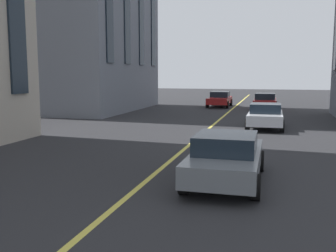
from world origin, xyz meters
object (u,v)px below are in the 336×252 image
Objects in this scene: car_silver_parked_b at (265,115)px; car_red_parked_a at (265,101)px; car_red_far at (220,99)px; car_grey_oncoming at (226,157)px.

car_silver_parked_b is 1.00× the size of car_red_parked_a.
car_silver_parked_b is at bearing -178.61° from car_red_parked_a.
car_silver_parked_b is at bearing -162.12° from car_red_far.
car_grey_oncoming is at bearing 178.71° from car_red_parked_a.
car_silver_parked_b is 11.50m from car_red_parked_a.
car_red_parked_a and car_grey_oncoming have the same top height.
car_red_parked_a is 1.00× the size of car_grey_oncoming.
car_silver_parked_b and car_red_far have the same top height.
car_silver_parked_b and car_red_parked_a have the same top height.
car_silver_parked_b is 1.00× the size of car_red_far.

